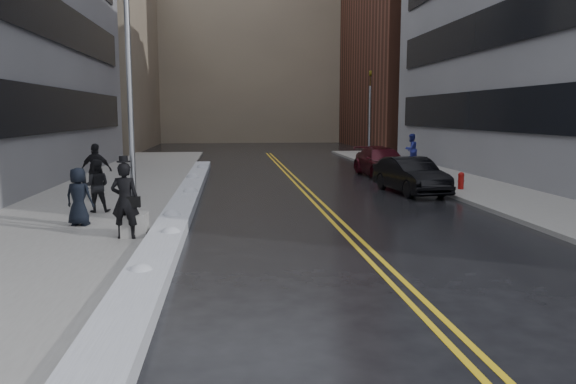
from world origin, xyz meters
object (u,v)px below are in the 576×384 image
object	(u,v)px
lamppost	(132,145)
traffic_signal	(370,113)
pedestrian_c	(79,197)
pedestrian_b	(96,186)
car_black	(411,175)
pedestrian_fedora	(125,200)
pedestrian_d	(96,170)
fire_hydrant	(461,180)
car_maroon	(382,162)
pedestrian_east	(411,149)

from	to	relation	value
lamppost	traffic_signal	world-z (taller)	lamppost
lamppost	pedestrian_c	xyz separation A→B (m)	(-1.81, 1.59, -1.55)
pedestrian_b	car_black	size ratio (longest dim) A/B	0.37
pedestrian_fedora	pedestrian_b	size ratio (longest dim) A/B	1.14
pedestrian_fedora	pedestrian_d	distance (m)	8.10
traffic_signal	fire_hydrant	bearing A→B (deg)	-87.95
pedestrian_d	pedestrian_b	bearing A→B (deg)	113.06
car_black	pedestrian_fedora	bearing A→B (deg)	-148.63
fire_hydrant	traffic_signal	distance (m)	14.30
fire_hydrant	pedestrian_c	size ratio (longest dim) A/B	0.44
traffic_signal	pedestrian_fedora	distance (m)	25.39
pedestrian_b	pedestrian_d	xyz separation A→B (m)	(-0.81, 3.61, 0.17)
pedestrian_c	pedestrian_d	distance (m)	5.92
pedestrian_fedora	pedestrian_c	xyz separation A→B (m)	(-1.63, 1.86, -0.15)
pedestrian_c	car_maroon	size ratio (longest dim) A/B	0.32
fire_hydrant	pedestrian_b	size ratio (longest dim) A/B	0.42
pedestrian_b	pedestrian_east	world-z (taller)	pedestrian_east
pedestrian_b	pedestrian_c	bearing A→B (deg)	86.86
lamppost	pedestrian_fedora	world-z (taller)	lamppost
pedestrian_fedora	fire_hydrant	bearing A→B (deg)	-139.81
pedestrian_b	car_maroon	size ratio (longest dim) A/B	0.33
car_black	car_maroon	distance (m)	6.53
pedestrian_fedora	pedestrian_c	bearing A→B (deg)	-42.15
fire_hydrant	traffic_signal	world-z (taller)	traffic_signal
pedestrian_c	pedestrian_d	size ratio (longest dim) A/B	0.81
fire_hydrant	traffic_signal	bearing A→B (deg)	92.05
pedestrian_c	pedestrian_east	bearing A→B (deg)	-114.23
lamppost	fire_hydrant	xyz separation A→B (m)	(12.30, 8.00, -1.98)
car_black	car_maroon	bearing A→B (deg)	77.52
fire_hydrant	pedestrian_b	world-z (taller)	pedestrian_b
traffic_signal	pedestrian_d	size ratio (longest dim) A/B	2.92
fire_hydrant	car_black	xyz separation A→B (m)	(-2.22, -0.01, 0.21)
car_black	pedestrian_c	bearing A→B (deg)	-159.18
pedestrian_d	car_black	xyz separation A→B (m)	(12.72, 0.53, -0.42)
traffic_signal	car_maroon	bearing A→B (deg)	-98.67
car_maroon	pedestrian_d	bearing A→B (deg)	-154.89
pedestrian_c	car_black	xyz separation A→B (m)	(11.89, 6.40, -0.22)
lamppost	pedestrian_d	world-z (taller)	lamppost
lamppost	pedestrian_c	world-z (taller)	lamppost
traffic_signal	pedestrian_b	size ratio (longest dim) A/B	3.49
pedestrian_c	car_maroon	bearing A→B (deg)	-116.98
pedestrian_c	car_maroon	xyz separation A→B (m)	(12.46, 12.90, -0.22)
pedestrian_c	pedestrian_d	bearing A→B (deg)	-64.93
pedestrian_fedora	pedestrian_east	xyz separation A→B (m)	(14.06, 19.74, -0.01)
pedestrian_east	pedestrian_b	bearing A→B (deg)	17.57
traffic_signal	pedestrian_b	distance (m)	22.83
pedestrian_fedora	pedestrian_d	bearing A→B (deg)	-65.70
lamppost	pedestrian_d	bearing A→B (deg)	109.47
pedestrian_east	car_maroon	size ratio (longest dim) A/B	0.37
pedestrian_c	pedestrian_east	distance (m)	23.79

